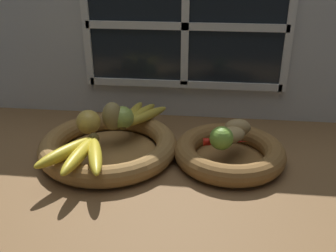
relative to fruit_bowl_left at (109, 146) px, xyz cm
name	(u,v)px	position (x,y,z in cm)	size (l,w,h in cm)	color
ground_plane	(176,160)	(18.82, 1.45, -4.21)	(140.00, 90.00, 3.00)	brown
back_wall	(185,35)	(18.82, 31.22, 25.17)	(140.00, 4.60, 55.00)	silver
fruit_bowl_left	(109,146)	(0.00, 0.00, 0.00)	(38.39, 38.39, 5.80)	olive
fruit_bowl_right	(229,153)	(33.47, 0.00, 0.02)	(30.05, 30.05, 5.80)	brown
apple_green_back	(122,118)	(2.96, 5.61, 6.40)	(6.63, 6.63, 6.63)	#99B74C
apple_golden_left	(89,121)	(-5.73, 1.82, 6.47)	(6.78, 6.78, 6.78)	gold
pear_brown	(112,116)	(0.36, 4.52, 7.20)	(5.66, 6.29, 8.23)	olive
banana_bunch_front	(81,153)	(-3.26, -13.16, 4.74)	(18.18, 20.02, 3.32)	gold
banana_bunch_back	(139,115)	(6.35, 12.15, 4.51)	(13.14, 19.65, 2.86)	gold
potato_large	(231,135)	(33.47, 0.00, 5.28)	(8.03, 5.26, 4.40)	tan
potato_back	(237,128)	(35.44, 4.34, 5.55)	(7.32, 4.72, 4.93)	#A38451
lime_near	(221,138)	(30.93, -3.82, 6.17)	(6.17, 6.17, 6.17)	#7AAD3D
chili_pepper	(225,142)	(32.10, -1.66, 4.15)	(2.13, 2.13, 11.69)	red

